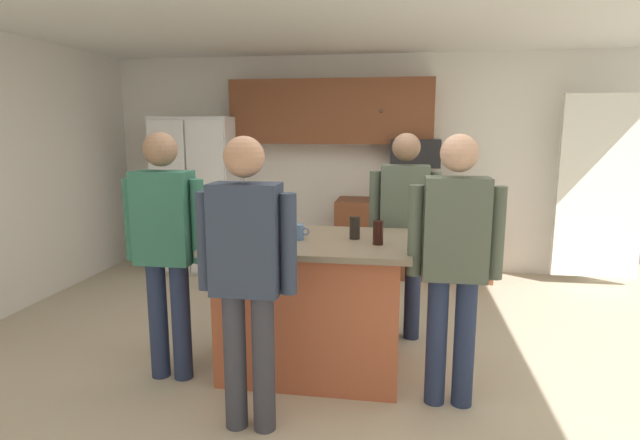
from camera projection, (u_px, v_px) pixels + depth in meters
The scene contains 15 objects.
floor at pixel (335, 363), 3.83m from camera, with size 7.04×7.04×0.00m, color #B7A88E.
back_wall at pixel (365, 164), 6.32m from camera, with size 6.40×0.10×2.60m, color white.
french_door_window_panel at pixel (601, 187), 5.56m from camera, with size 0.90×0.06×2.00m, color white.
cabinet_run_upper at pixel (331, 112), 6.08m from camera, with size 2.40×0.38×0.75m.
cabinet_run_lower at pixel (412, 238), 6.07m from camera, with size 1.80×0.63×0.90m.
refrigerator at pixel (199, 194), 6.29m from camera, with size 0.94×0.76×1.86m.
microwave_over_range at pixel (415, 153), 5.91m from camera, with size 0.56×0.40×0.32m, color black.
kitchen_island at pixel (313, 304), 3.69m from camera, with size 1.37×0.98×0.97m.
person_host_foreground at pixel (247, 266), 2.84m from camera, with size 0.57×0.22×1.70m.
person_guest_left at pixel (165, 240), 3.46m from camera, with size 0.57×0.23×1.71m.
person_elder_center at pixel (404, 222), 4.14m from camera, with size 0.57×0.22×1.70m.
person_guest_by_door at pixel (455, 253), 3.11m from camera, with size 0.57×0.22×1.71m.
mug_ceramic_white at pixel (298, 232), 3.57m from camera, with size 0.13×0.09×0.11m.
glass_pilsner at pixel (378, 233), 3.42m from camera, with size 0.07×0.07×0.16m.
glass_stout_tall at pixel (355, 228), 3.59m from camera, with size 0.07×0.07×0.16m.
Camera 1 is at (0.46, -3.55, 1.74)m, focal length 28.73 mm.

